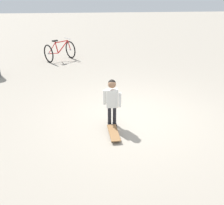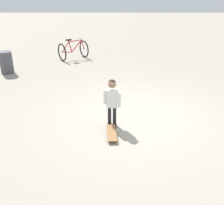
{
  "view_description": "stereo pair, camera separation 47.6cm",
  "coord_description": "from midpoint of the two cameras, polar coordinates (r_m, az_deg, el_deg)",
  "views": [
    {
      "loc": [
        1.06,
        5.35,
        2.83
      ],
      "look_at": [
        0.6,
        0.37,
        0.55
      ],
      "focal_mm": 41.5,
      "sensor_mm": 36.0,
      "label": 1
    },
    {
      "loc": [
        0.58,
        5.37,
        2.83
      ],
      "look_at": [
        0.6,
        0.37,
        0.55
      ],
      "focal_mm": 41.5,
      "sensor_mm": 36.0,
      "label": 2
    }
  ],
  "objects": [
    {
      "name": "skateboard",
      "position": [
        5.34,
        -2.2,
        -6.77
      ],
      "size": [
        0.23,
        0.67,
        0.07
      ],
      "color": "olive",
      "rests_on": "ground"
    },
    {
      "name": "child_person",
      "position": [
        5.45,
        -2.5,
        0.96
      ],
      "size": [
        0.37,
        0.22,
        1.06
      ],
      "color": "black",
      "rests_on": "ground"
    },
    {
      "name": "ground_plane",
      "position": [
        6.12,
        3.04,
        -3.09
      ],
      "size": [
        50.0,
        50.0,
        0.0
      ],
      "primitive_type": "plane",
      "color": "#9E9384"
    },
    {
      "name": "bicycle_far",
      "position": [
        10.95,
        -12.68,
        10.99
      ],
      "size": [
        1.28,
        1.21,
        0.85
      ],
      "color": "black",
      "rests_on": "ground"
    }
  ]
}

